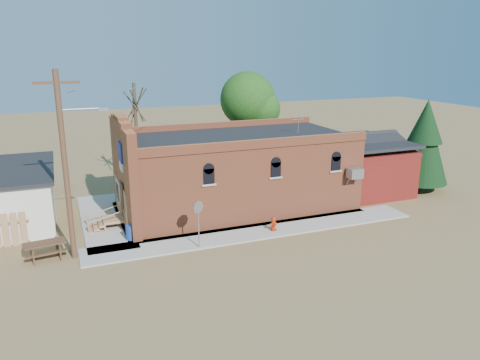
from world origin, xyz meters
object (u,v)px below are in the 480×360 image
object	(u,v)px
brick_bar	(232,172)
fire_hydrant	(273,224)
utility_pole	(66,163)
picnic_table	(45,248)
stop_sign	(198,212)
trash_barrel	(131,232)

from	to	relation	value
brick_bar	fire_hydrant	bearing A→B (deg)	-82.39
utility_pole	picnic_table	distance (m)	4.48
picnic_table	fire_hydrant	bearing A→B (deg)	-12.55
brick_bar	utility_pole	size ratio (longest dim) A/B	1.82
utility_pole	stop_sign	xyz separation A→B (m)	(5.93, -1.20, -2.77)
brick_bar	picnic_table	size ratio (longest dim) A/B	7.75
utility_pole	brick_bar	bearing A→B (deg)	23.69
brick_bar	fire_hydrant	world-z (taller)	brick_bar
fire_hydrant	brick_bar	bearing A→B (deg)	103.43
stop_sign	picnic_table	bearing A→B (deg)	161.96
stop_sign	trash_barrel	bearing A→B (deg)	138.03
brick_bar	trash_barrel	distance (m)	7.87
picnic_table	brick_bar	bearing A→B (deg)	11.26
utility_pole	picnic_table	xyz separation A→B (m)	(-1.36, 0.46, -4.24)
brick_bar	picnic_table	world-z (taller)	brick_bar
trash_barrel	picnic_table	bearing A→B (deg)	-171.23
stop_sign	utility_pole	bearing A→B (deg)	163.33
stop_sign	fire_hydrant	bearing A→B (deg)	3.16
fire_hydrant	picnic_table	distance (m)	11.83
fire_hydrant	picnic_table	xyz separation A→B (m)	(-11.79, 0.99, 0.05)
trash_barrel	picnic_table	distance (m)	4.25
brick_bar	utility_pole	bearing A→B (deg)	-156.31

